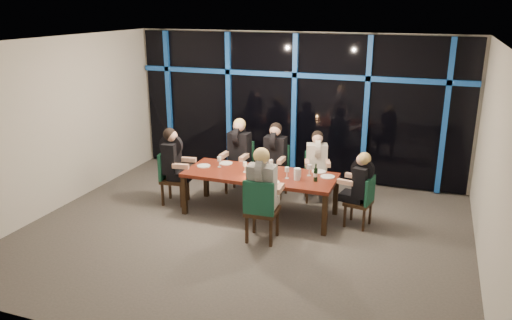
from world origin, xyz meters
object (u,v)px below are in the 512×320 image
Objects in this scene: chair_end_right at (363,199)px; diner_far_left at (239,145)px; chair_end_left at (170,175)px; diner_end_left at (173,155)px; diner_end_right at (360,178)px; diner_far_right at (317,156)px; chair_far_right at (316,173)px; chair_far_mid at (276,167)px; dining_table at (260,177)px; diner_near_mid at (262,180)px; diner_far_mid at (275,149)px; wine_bottle at (316,175)px; water_pitcher at (297,174)px; chair_far_left at (241,164)px; chair_near_mid at (261,208)px.

diner_far_left is at bearing -96.56° from chair_end_right.
chair_end_right is at bearing -95.37° from chair_end_left.
diner_end_left is 3.32m from diner_end_right.
diner_end_left is at bearing -174.34° from diner_far_right.
chair_end_right is at bearing -60.24° from chair_far_right.
dining_table is at bearing -87.15° from chair_far_mid.
diner_near_mid is (0.40, -1.93, 0.44)m from chair_far_mid.
chair_end_left is at bearing -25.27° from diner_near_mid.
chair_end_left reaches higher than chair_end_right.
diner_near_mid is at bearing -41.26° from diner_end_right.
diner_end_left is (-2.40, -1.01, 0.06)m from diner_far_right.
chair_far_mid is 2.01m from chair_end_right.
chair_end_left is 1.12× the size of chair_end_right.
chair_end_left is at bearing -148.66° from diner_far_mid.
wine_bottle is 0.30m from water_pitcher.
diner_far_left is (0.98, 0.93, 0.41)m from chair_end_left.
chair_near_mid is (1.11, -1.96, 0.02)m from chair_far_left.
diner_end_right is 0.84× the size of diner_near_mid.
chair_end_left is at bearing -174.79° from diner_far_right.
diner_far_left is 1.10× the size of diner_far_right.
diner_near_mid reaches higher than wine_bottle.
chair_near_mid is at bearing -90.53° from water_pitcher.
diner_near_mid is at bearing -77.41° from chair_far_mid.
diner_end_left is (-3.39, -0.14, 0.44)m from chair_end_right.
chair_far_mid is 1.51m from wine_bottle.
chair_end_left is at bearing -146.64° from chair_far_mid.
chair_end_right is 4.37× the size of water_pitcher.
dining_table is 1.69m from diner_end_right.
chair_near_mid is 2.25m from diner_end_left.
diner_near_mid reaches higher than chair_far_mid.
diner_far_left reaches higher than dining_table.
chair_far_mid is 1.96m from diner_end_right.
chair_far_left is at bearing -51.95° from chair_end_left.
chair_far_left is at bearing -49.79° from diner_end_left.
wine_bottle is (-0.77, -0.15, 0.38)m from chair_end_right.
chair_far_mid is 0.97× the size of diner_near_mid.
diner_end_left is at bearing 179.92° from wine_bottle.
chair_near_mid is at bearing -58.07° from chair_far_left.
diner_end_right is (-0.07, 0.01, 0.35)m from chair_end_right.
diner_far_left is at bearing 164.27° from water_pitcher.
chair_end_left is 1.10× the size of diner_far_right.
chair_near_mid is (0.37, -1.01, -0.11)m from dining_table.
chair_near_mid is at bearing -38.89° from diner_end_right.
diner_end_left is at bearing -172.66° from chair_far_right.
diner_far_mid is 0.80m from diner_far_right.
chair_near_mid is 1.17× the size of diner_far_right.
diner_far_left is 1.28m from diner_end_left.
diner_far_mid is 3.17× the size of wine_bottle.
chair_end_left is 1.14× the size of diner_end_right.
wine_bottle reaches higher than dining_table.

